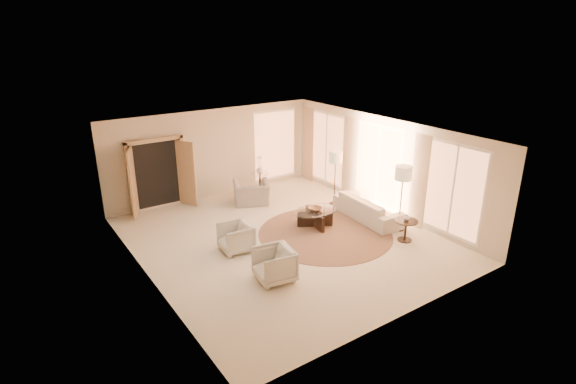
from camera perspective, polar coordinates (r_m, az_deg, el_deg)
room at (r=11.17m, az=-0.53°, el=0.44°), size 7.04×8.04×2.83m
windows_right at (r=13.38m, az=11.59°, el=3.20°), size 0.10×6.40×2.40m
window_back_corner at (r=15.55m, az=-1.63°, el=5.99°), size 1.70×0.10×2.40m
curtains_right at (r=13.97m, az=8.81°, el=3.89°), size 0.06×5.20×2.60m
french_doors at (r=13.78m, az=-16.15°, el=2.06°), size 1.95×0.66×2.16m
area_rug at (r=12.06m, az=4.73°, el=-5.24°), size 3.69×3.69×0.01m
sofa at (r=12.99m, az=10.19°, el=-2.02°), size 1.02×2.30×0.66m
armchair_left at (r=11.07m, az=-6.66°, el=-5.59°), size 0.77×0.82×0.77m
armchair_right at (r=9.77m, az=-1.75°, el=-9.02°), size 0.85×0.90×0.81m
accent_chair at (r=13.89m, az=-4.68°, el=0.36°), size 1.26×1.08×0.94m
coffee_table at (r=12.33m, az=3.45°, el=-3.10°), size 1.73×1.73×0.48m
end_table at (r=11.87m, az=14.73°, el=-4.30°), size 0.59×0.59×0.56m
side_table at (r=14.88m, az=-3.58°, el=1.47°), size 0.56×0.56×0.66m
floor_lamp_near at (r=13.57m, az=6.07°, el=4.16°), size 0.41×0.41×1.70m
floor_lamp_far at (r=12.07m, az=14.42°, el=1.99°), size 0.44×0.44×1.80m
bowl at (r=12.24m, az=3.47°, el=-2.15°), size 0.44×0.44×0.09m
end_vase at (r=11.77m, az=14.84°, el=-3.18°), size 0.20×0.20×0.16m
side_vase at (r=14.77m, az=-3.61°, el=2.83°), size 0.26×0.26×0.24m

